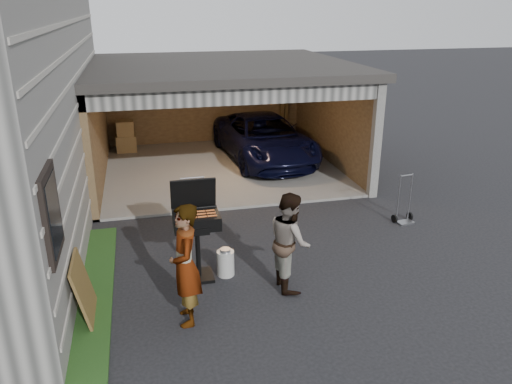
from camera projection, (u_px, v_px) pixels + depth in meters
ground at (243, 296)px, 7.87m from camera, size 80.00×80.00×0.00m
groundcover_strip at (89, 358)px, 6.46m from camera, size 0.50×8.00×0.06m
garage at (218, 100)px, 13.55m from camera, size 6.80×6.30×2.90m
minivan at (264, 140)px, 14.37m from camera, size 2.44×4.73×1.27m
woman at (185, 265)px, 6.96m from camera, size 0.43×0.66×1.81m
man at (290, 241)px, 7.90m from camera, size 0.62×0.79×1.61m
bbq_grill at (196, 223)px, 8.09m from camera, size 0.75×0.65×1.66m
propane_tank at (226, 263)px, 8.42m from camera, size 0.32×0.32×0.44m
plywood_panel at (84, 290)px, 7.16m from camera, size 0.24×0.87×0.96m
hand_truck at (404, 213)px, 10.47m from camera, size 0.45×0.36×1.05m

